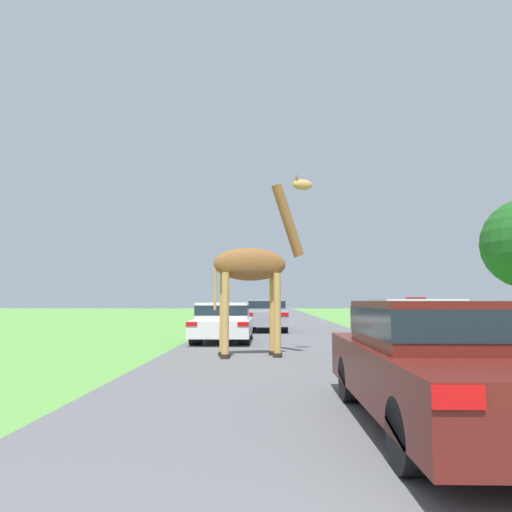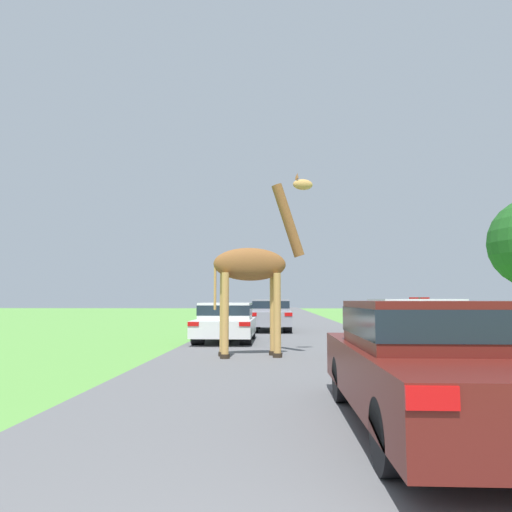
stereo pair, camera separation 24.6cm
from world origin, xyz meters
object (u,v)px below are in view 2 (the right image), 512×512
object	(u,v)px
giraffe_near_road	(255,269)
car_queue_left	(226,321)
car_queue_right	(271,314)
car_far_ahead	(414,331)
sign_post	(420,311)
car_lead_maroon	(434,360)

from	to	relation	value
giraffe_near_road	car_queue_left	size ratio (longest dim) A/B	1.26
car_queue_right	car_far_ahead	xyz separation A→B (m)	(3.35, -11.86, -0.01)
giraffe_near_road	sign_post	size ratio (longest dim) A/B	3.15
giraffe_near_road	car_far_ahead	bearing A→B (deg)	53.80
giraffe_near_road	car_lead_maroon	size ratio (longest dim) A/B	1.06
car_lead_maroon	car_queue_left	xyz separation A→B (m)	(-3.64, 10.91, -0.06)
car_queue_right	car_far_ahead	size ratio (longest dim) A/B	1.07
car_far_ahead	sign_post	distance (m)	6.18
car_queue_left	car_far_ahead	world-z (taller)	car_far_ahead
car_queue_left	sign_post	bearing A→B (deg)	-0.35
car_queue_left	car_far_ahead	distance (m)	7.68
giraffe_near_road	car_queue_left	world-z (taller)	giraffe_near_road
car_queue_right	sign_post	size ratio (longest dim) A/B	2.84
car_lead_maroon	car_queue_left	size ratio (longest dim) A/B	1.19
car_queue_right	car_lead_maroon	bearing A→B (deg)	-82.95
car_queue_left	car_far_ahead	size ratio (longest dim) A/B	0.94
car_queue_right	giraffe_near_road	bearing A→B (deg)	-91.67
car_queue_left	sign_post	xyz separation A→B (m)	(6.85, -0.04, 0.37)
giraffe_near_road	car_queue_left	xyz separation A→B (m)	(-1.26, 4.26, -1.58)
sign_post	car_queue_right	bearing A→B (deg)	131.40
giraffe_near_road	car_queue_right	size ratio (longest dim) A/B	1.11
car_far_ahead	car_lead_maroon	bearing A→B (deg)	-104.11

